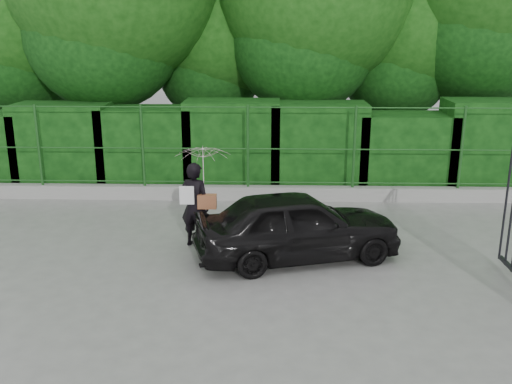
{
  "coord_description": "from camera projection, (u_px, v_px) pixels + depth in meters",
  "views": [
    {
      "loc": [
        0.94,
        -7.63,
        3.69
      ],
      "look_at": [
        0.67,
        1.3,
        1.1
      ],
      "focal_mm": 40.0,
      "sensor_mm": 36.0,
      "label": 1
    }
  ],
  "objects": [
    {
      "name": "ground",
      "position": [
        208.0,
        288.0,
        8.38
      ],
      "size": [
        80.0,
        80.0,
        0.0
      ],
      "primitive_type": "plane",
      "color": "gray"
    },
    {
      "name": "kerb",
      "position": [
        230.0,
        193.0,
        12.66
      ],
      "size": [
        14.0,
        0.25,
        0.3
      ],
      "primitive_type": "cube",
      "color": "#9E9E99",
      "rests_on": "ground"
    },
    {
      "name": "fence",
      "position": [
        240.0,
        146.0,
        12.36
      ],
      "size": [
        14.13,
        0.06,
        1.8
      ],
      "color": "#1C4D1B",
      "rests_on": "kerb"
    },
    {
      "name": "hedge",
      "position": [
        237.0,
        147.0,
        13.39
      ],
      "size": [
        14.2,
        1.2,
        2.1
      ],
      "color": "black",
      "rests_on": "ground"
    },
    {
      "name": "woman",
      "position": [
        201.0,
        181.0,
        9.72
      ],
      "size": [
        0.93,
        0.95,
        1.77
      ],
      "color": "black",
      "rests_on": "ground"
    },
    {
      "name": "car",
      "position": [
        297.0,
        225.0,
        9.32
      ],
      "size": [
        3.6,
        2.22,
        1.15
      ],
      "primitive_type": "imported",
      "rotation": [
        0.0,
        0.0,
        1.85
      ],
      "color": "black",
      "rests_on": "ground"
    }
  ]
}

